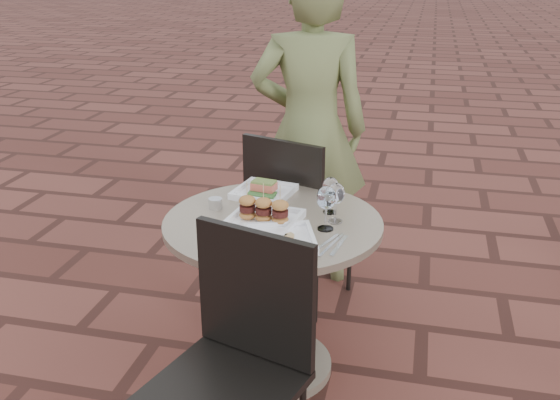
% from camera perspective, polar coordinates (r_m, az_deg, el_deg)
% --- Properties ---
extents(ground, '(60.00, 60.00, 0.00)m').
position_cam_1_polar(ground, '(2.94, 4.25, -14.90)').
color(ground, '#5C2C24').
rests_on(ground, ground).
extents(cafe_table, '(0.90, 0.90, 0.73)m').
position_cam_1_polar(cafe_table, '(2.66, -0.63, -6.67)').
color(cafe_table, gray).
rests_on(cafe_table, ground).
extents(chair_far, '(0.56, 0.56, 0.93)m').
position_cam_1_polar(chair_far, '(3.14, 1.25, -0.75)').
color(chair_far, black).
rests_on(chair_far, ground).
extents(chair_near, '(0.55, 0.55, 0.93)m').
position_cam_1_polar(chair_near, '(2.09, -3.82, -13.41)').
color(chair_near, black).
rests_on(chair_near, ground).
extents(diner, '(0.69, 0.52, 1.72)m').
position_cam_1_polar(diner, '(3.35, 2.71, 6.35)').
color(diner, olive).
rests_on(diner, ground).
extents(plate_salmon, '(0.28, 0.28, 0.07)m').
position_cam_1_polar(plate_salmon, '(2.81, -1.49, 0.85)').
color(plate_salmon, white).
rests_on(plate_salmon, cafe_table).
extents(plate_sliders, '(0.30, 0.30, 0.18)m').
position_cam_1_polar(plate_sliders, '(2.50, -1.51, -1.41)').
color(plate_sliders, white).
rests_on(plate_sliders, cafe_table).
extents(plate_tuna, '(0.33, 0.33, 0.03)m').
position_cam_1_polar(plate_tuna, '(2.35, -0.06, -3.57)').
color(plate_tuna, white).
rests_on(plate_tuna, cafe_table).
extents(wine_glass_right, '(0.08, 0.08, 0.18)m').
position_cam_1_polar(wine_glass_right, '(2.43, 4.26, 0.08)').
color(wine_glass_right, white).
rests_on(wine_glass_right, cafe_table).
extents(wine_glass_mid, '(0.07, 0.07, 0.16)m').
position_cam_1_polar(wine_glass_mid, '(2.59, 4.64, 1.13)').
color(wine_glass_mid, white).
rests_on(wine_glass_mid, cafe_table).
extents(wine_glass_far, '(0.07, 0.07, 0.17)m').
position_cam_1_polar(wine_glass_far, '(2.50, 5.15, 0.49)').
color(wine_glass_far, white).
rests_on(wine_glass_far, cafe_table).
extents(steel_ramekin, '(0.07, 0.07, 0.04)m').
position_cam_1_polar(steel_ramekin, '(2.67, -5.93, -0.31)').
color(steel_ramekin, silver).
rests_on(steel_ramekin, cafe_table).
extents(cutlery_set, '(0.15, 0.24, 0.00)m').
position_cam_1_polar(cutlery_set, '(2.34, 4.76, -4.09)').
color(cutlery_set, silver).
rests_on(cutlery_set, cafe_table).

